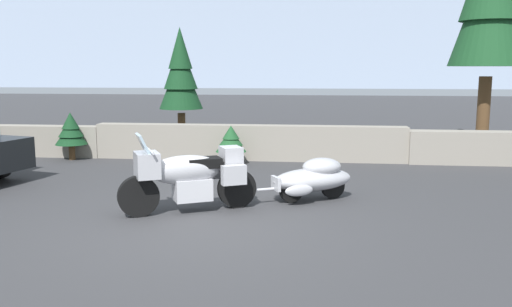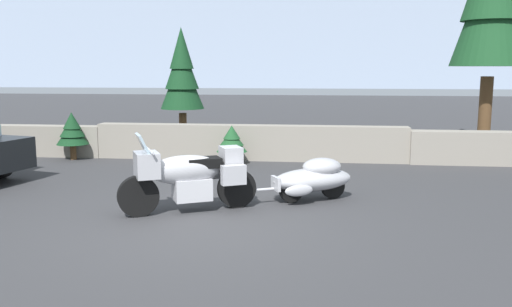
% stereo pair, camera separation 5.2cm
% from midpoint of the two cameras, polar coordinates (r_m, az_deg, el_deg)
% --- Properties ---
extents(ground_plane, '(80.00, 80.00, 0.00)m').
position_cam_midpoint_polar(ground_plane, '(8.27, -5.58, -7.47)').
color(ground_plane, '#38383A').
extents(stone_guard_wall, '(24.00, 0.55, 0.90)m').
position_cam_midpoint_polar(stone_guard_wall, '(13.79, 1.46, 1.02)').
color(stone_guard_wall, gray).
rests_on(stone_guard_wall, ground).
extents(distant_ridgeline, '(240.00, 80.00, 16.00)m').
position_cam_midpoint_polar(distant_ridgeline, '(103.79, 5.74, 12.11)').
color(distant_ridgeline, '#99A8BF').
rests_on(distant_ridgeline, ground).
extents(touring_motorcycle, '(2.13, 1.35, 1.33)m').
position_cam_midpoint_polar(touring_motorcycle, '(8.85, -7.03, -2.26)').
color(touring_motorcycle, black).
rests_on(touring_motorcycle, ground).
extents(car_shaped_trailer, '(2.13, 1.31, 0.76)m').
position_cam_midpoint_polar(car_shaped_trailer, '(9.65, 6.23, -2.58)').
color(car_shaped_trailer, black).
rests_on(car_shaped_trailer, ground).
extents(pine_tree_secondary, '(1.29, 1.29, 3.54)m').
position_cam_midpoint_polar(pine_tree_secondary, '(16.16, -7.79, 8.49)').
color(pine_tree_secondary, brown).
rests_on(pine_tree_secondary, ground).
extents(pine_sapling_near, '(0.81, 0.81, 1.23)m').
position_cam_midpoint_polar(pine_sapling_near, '(14.64, -18.84, 2.37)').
color(pine_sapling_near, brown).
rests_on(pine_sapling_near, ground).
extents(pine_sapling_farther, '(0.76, 0.76, 0.96)m').
position_cam_midpoint_polar(pine_sapling_farther, '(13.21, -2.48, 1.44)').
color(pine_sapling_farther, brown).
rests_on(pine_sapling_farther, ground).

